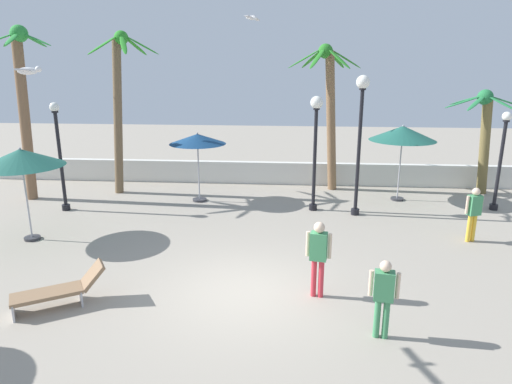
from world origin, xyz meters
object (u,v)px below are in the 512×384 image
object	(u,v)px
lamp_post_2	(60,151)
palm_tree_1	(23,99)
patio_umbrella_3	(198,140)
seagull_1	(252,18)
palm_tree_0	(119,97)
patio_umbrella_0	(21,158)
palm_tree_2	(329,103)
guest_0	(384,292)
patio_umbrella_1	(403,134)
guest_2	(474,209)
lamp_post_1	(316,135)
palm_tree_3	(485,128)
guest_1	(318,252)
lamp_post_0	(501,157)
seagull_0	(29,70)
lamp_post_3	(361,123)
lounge_chair_0	(60,290)

from	to	relation	value
lamp_post_2	palm_tree_1	bearing A→B (deg)	144.98
patio_umbrella_3	seagull_1	size ratio (longest dim) A/B	2.83
palm_tree_0	patio_umbrella_0	bearing A→B (deg)	-101.08
palm_tree_2	guest_0	xyz separation A→B (m)	(0.32, -10.57, -2.55)
patio_umbrella_1	guest_2	xyz separation A→B (m)	(1.21, -4.08, -1.54)
seagull_1	lamp_post_1	bearing A→B (deg)	-7.33
patio_umbrella_3	palm_tree_3	size ratio (longest dim) A/B	0.64
guest_1	guest_2	world-z (taller)	guest_1
lamp_post_0	seagull_0	distance (m)	14.64
patio_umbrella_0	lamp_post_2	size ratio (longest dim) A/B	0.73
palm_tree_3	lamp_post_3	size ratio (longest dim) A/B	0.87
lamp_post_3	palm_tree_1	bearing A→B (deg)	175.42
patio_umbrella_1	seagull_1	distance (m)	6.75
patio_umbrella_0	palm_tree_2	size ratio (longest dim) A/B	0.48
seagull_1	lamp_post_0	bearing A→B (deg)	1.63
palm_tree_1	seagull_1	xyz separation A→B (m)	(8.26, -0.26, 2.66)
patio_umbrella_1	lounge_chair_0	bearing A→B (deg)	-135.91
palm_tree_1	seagull_0	size ratio (longest dim) A/B	6.18
lamp_post_3	lounge_chair_0	size ratio (longest dim) A/B	2.44
patio_umbrella_0	guest_1	xyz separation A→B (m)	(8.17, -2.77, -1.37)
patio_umbrella_0	lamp_post_2	bearing A→B (deg)	96.63
patio_umbrella_3	palm_tree_1	world-z (taller)	palm_tree_1
lamp_post_3	guest_2	xyz separation A→B (m)	(3.02, -2.20, -2.15)
lamp_post_1	patio_umbrella_1	bearing A→B (deg)	24.59
lamp_post_1	seagull_1	xyz separation A→B (m)	(-2.18, 0.28, 3.75)
seagull_1	palm_tree_2	bearing A→B (deg)	42.25
lamp_post_0	lounge_chair_0	bearing A→B (deg)	-147.54
palm_tree_1	patio_umbrella_1	bearing A→B (deg)	3.88
lamp_post_0	palm_tree_2	bearing A→B (deg)	158.00
palm_tree_0	guest_0	world-z (taller)	palm_tree_0
patio_umbrella_3	lamp_post_1	size ratio (longest dim) A/B	0.65
patio_umbrella_0	lamp_post_3	world-z (taller)	lamp_post_3
palm_tree_3	lamp_post_3	distance (m)	6.00
palm_tree_2	guest_1	distance (m)	9.42
lamp_post_0	guest_2	distance (m)	3.79
patio_umbrella_1	palm_tree_1	xyz separation A→B (m)	(-13.66, -0.93, 1.22)
lamp_post_2	lamp_post_1	bearing A→B (deg)	4.64
patio_umbrella_0	palm_tree_1	size ratio (longest dim) A/B	0.44
lamp_post_2	lamp_post_3	size ratio (longest dim) A/B	0.81
patio_umbrella_0	lounge_chair_0	bearing A→B (deg)	-53.27
guest_0	guest_2	bearing A→B (deg)	55.91
seagull_0	lamp_post_1	bearing A→B (deg)	57.72
palm_tree_0	palm_tree_1	world-z (taller)	palm_tree_1
patio_umbrella_0	guest_0	distance (m)	10.33
patio_umbrella_3	palm_tree_2	xyz separation A→B (m)	(4.83, 2.06, 1.19)
lamp_post_1	lounge_chair_0	size ratio (longest dim) A/B	2.08
patio_umbrella_1	seagull_1	bearing A→B (deg)	-167.54
palm_tree_3	guest_0	world-z (taller)	palm_tree_3
lamp_post_3	lounge_chair_0	distance (m)	10.09
palm_tree_0	guest_0	size ratio (longest dim) A/B	3.90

